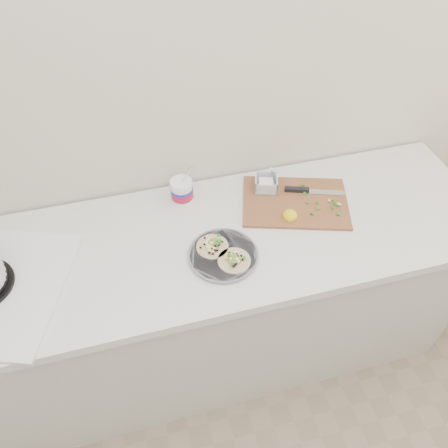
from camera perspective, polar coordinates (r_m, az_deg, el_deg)
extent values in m
cube|color=beige|center=(1.60, -9.06, 15.16)|extent=(3.50, 0.05, 2.60)
cube|color=beige|center=(2.01, -4.86, -11.01)|extent=(2.40, 0.62, 0.86)
cube|color=silver|center=(1.64, -5.69, -3.17)|extent=(2.44, 0.66, 0.04)
cylinder|color=slate|center=(1.57, -0.11, -4.10)|extent=(0.24, 0.24, 0.01)
cylinder|color=slate|center=(1.57, -0.11, -3.99)|extent=(0.25, 0.25, 0.00)
cylinder|color=white|center=(1.74, -5.52, 4.26)|extent=(0.09, 0.09, 0.11)
cylinder|color=#AC1336|center=(1.75, -5.51, 4.14)|extent=(0.09, 0.09, 0.04)
cylinder|color=#192D99|center=(1.74, -5.55, 4.58)|extent=(0.09, 0.09, 0.01)
cube|color=brown|center=(1.78, 9.27, 2.84)|extent=(0.49, 0.40, 0.01)
cube|color=white|center=(1.81, 5.48, 5.17)|extent=(0.06, 0.06, 0.03)
ellipsoid|color=yellow|center=(1.70, 8.64, 1.28)|extent=(0.06, 0.06, 0.05)
cube|color=silver|center=(1.84, 13.13, 4.05)|extent=(0.16, 0.08, 0.00)
cube|color=black|center=(1.82, 9.49, 4.45)|extent=(0.10, 0.05, 0.02)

